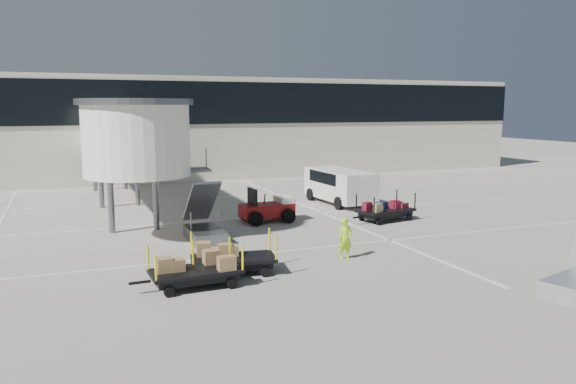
% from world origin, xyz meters
% --- Properties ---
extents(ground, '(140.00, 140.00, 0.00)m').
position_xyz_m(ground, '(0.00, 0.00, 0.00)').
color(ground, '#B1AA9E').
rests_on(ground, ground).
extents(lane_markings, '(40.00, 30.00, 0.02)m').
position_xyz_m(lane_markings, '(-0.67, 9.33, 0.01)').
color(lane_markings, silver).
rests_on(lane_markings, ground).
extents(terminal, '(64.00, 12.11, 15.20)m').
position_xyz_m(terminal, '(-0.35, 29.94, 4.11)').
color(terminal, beige).
rests_on(terminal, ground).
extents(jet_bridge, '(5.70, 20.40, 6.03)m').
position_xyz_m(jet_bridge, '(-3.97, 12.26, 4.28)').
color(jet_bridge, white).
rests_on(jet_bridge, ground).
extents(baggage_tug, '(2.71, 1.79, 1.74)m').
position_xyz_m(baggage_tug, '(2.46, 7.72, 0.63)').
color(baggage_tug, maroon).
rests_on(baggage_tug, ground).
extents(suitcase_cart, '(3.65, 2.01, 1.40)m').
position_xyz_m(suitcase_cart, '(8.04, 5.73, 0.51)').
color(suitcase_cart, black).
rests_on(suitcase_cart, ground).
extents(box_cart_near, '(3.63, 1.92, 1.39)m').
position_xyz_m(box_cart_near, '(-1.64, -0.11, 0.51)').
color(box_cart_near, black).
rests_on(box_cart_near, ground).
extents(box_cart_far, '(3.53, 1.53, 1.37)m').
position_xyz_m(box_cart_far, '(-3.11, -1.09, 0.50)').
color(box_cart_far, black).
rests_on(box_cart_far, ground).
extents(ground_worker, '(0.58, 0.38, 1.58)m').
position_xyz_m(ground_worker, '(2.81, 0.08, 0.79)').
color(ground_worker, '#9BE217').
rests_on(ground_worker, ground).
extents(minivan, '(2.54, 5.38, 2.00)m').
position_xyz_m(minivan, '(8.21, 11.29, 1.20)').
color(minivan, silver).
rests_on(minivan, ground).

